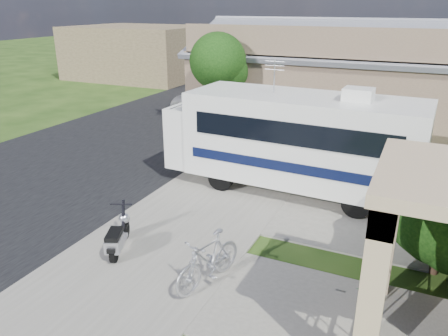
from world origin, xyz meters
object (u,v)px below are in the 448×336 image
at_px(pickup_truck, 214,98).
at_px(van, 251,79).
at_px(motorhome, 293,138).
at_px(bicycle, 208,262).
at_px(scooter, 118,236).
at_px(garden_hose, 360,301).

relative_size(pickup_truck, van, 0.97).
relative_size(motorhome, van, 1.38).
bearing_deg(van, bicycle, -81.41).
distance_m(scooter, van, 21.38).
bearing_deg(scooter, garden_hose, -19.02).
height_order(motorhome, van, motorhome).
distance_m(motorhome, pickup_truck, 11.25).
relative_size(scooter, pickup_truck, 0.27).
height_order(motorhome, bicycle, motorhome).
bearing_deg(scooter, pickup_truck, 83.82).
relative_size(bicycle, van, 0.33).
distance_m(bicycle, garden_hose, 3.13).
height_order(pickup_truck, garden_hose, pickup_truck).
relative_size(motorhome, bicycle, 4.18).
relative_size(scooter, bicycle, 0.79).
distance_m(motorhome, van, 17.08).
relative_size(scooter, garden_hose, 3.31).
relative_size(van, garden_hose, 12.64).
xyz_separation_m(scooter, bicycle, (2.52, -0.23, 0.11)).
distance_m(scooter, pickup_truck, 14.88).
bearing_deg(pickup_truck, motorhome, 128.43).
bearing_deg(scooter, motorhome, 41.02).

